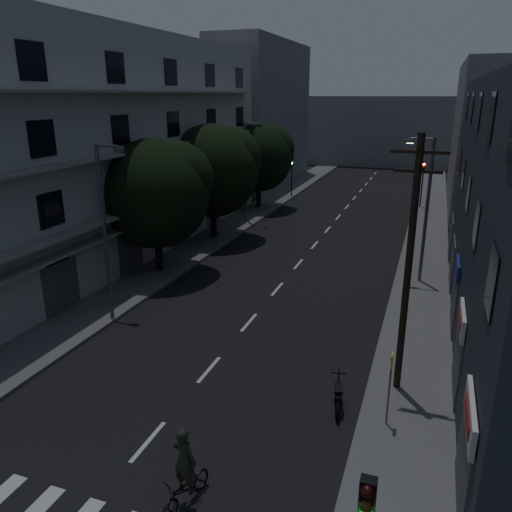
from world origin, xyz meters
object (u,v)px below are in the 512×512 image
Objects in this scene: utility_pole at (409,264)px; motorcycle at (338,397)px; bus_stop_sign at (390,376)px; cyclist at (186,480)px.

utility_pole is 4.93× the size of motorcycle.
bus_stop_sign is 2.24m from motorcycle.
motorcycle is (-1.67, 0.48, -1.42)m from bus_stop_sign.
bus_stop_sign is at bearing -26.48° from motorcycle.
utility_pole reaches higher than cyclist.
bus_stop_sign is 1.06× the size of cyclist.
utility_pole is at bearing 35.18° from motorcycle.
motorcycle is at bearing 164.03° from bus_stop_sign.
motorcycle is 0.77× the size of cyclist.
bus_stop_sign is 6.91m from cyclist.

